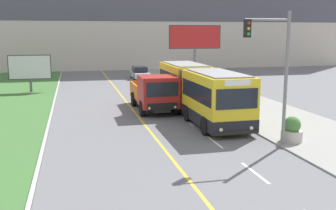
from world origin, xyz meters
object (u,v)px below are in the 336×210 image
object	(u,v)px
planter_round_third	(218,98)
planter_round_second	(247,112)
traffic_light_mast	(275,63)
city_bus	(199,91)
billboard_small	(30,68)
planter_round_far	(196,90)
car_distant	(140,73)
billboard_large	(195,39)
dump_truck	(156,94)
planter_round_near	(292,130)

from	to	relation	value
planter_round_third	planter_round_second	bearing A→B (deg)	-90.24
planter_round_second	planter_round_third	size ratio (longest dim) A/B	0.93
planter_round_second	traffic_light_mast	bearing A→B (deg)	-102.81
city_bus	planter_round_second	world-z (taller)	city_bus
billboard_small	planter_round_far	size ratio (longest dim) A/B	3.20
car_distant	billboard_large	distance (m)	8.98
dump_truck	planter_round_near	world-z (taller)	dump_truck
planter_round_third	planter_round_far	bearing A→B (deg)	91.72
billboard_small	planter_round_third	distance (m)	17.91
city_bus	planter_round_near	world-z (taller)	city_bus
city_bus	planter_round_third	world-z (taller)	city_bus
billboard_small	traffic_light_mast	bearing A→B (deg)	-58.60
car_distant	planter_round_third	world-z (taller)	car_distant
traffic_light_mast	planter_round_far	xyz separation A→B (m)	(1.10, 15.33, -3.46)
planter_round_near	planter_round_far	world-z (taller)	planter_round_near
planter_round_near	billboard_small	bearing A→B (deg)	124.47
car_distant	planter_round_third	xyz separation A→B (m)	(2.64, -19.19, -0.05)
city_bus	planter_round_far	distance (m)	7.91
billboard_small	planter_round_second	world-z (taller)	billboard_small
planter_round_far	planter_round_near	bearing A→B (deg)	-89.10
planter_round_third	car_distant	bearing A→B (deg)	97.82
car_distant	planter_round_far	world-z (taller)	car_distant
car_distant	billboard_large	size ratio (longest dim) A/B	0.70
planter_round_second	planter_round_third	distance (m)	4.97
planter_round_second	planter_round_third	bearing A→B (deg)	89.76
billboard_small	planter_round_near	world-z (taller)	billboard_small
planter_round_far	billboard_large	bearing A→B (deg)	73.47
traffic_light_mast	billboard_large	bearing A→B (deg)	81.61
billboard_large	planter_round_second	world-z (taller)	billboard_large
traffic_light_mast	billboard_small	xyz separation A→B (m)	(-12.93, 21.18, -1.80)
city_bus	traffic_light_mast	world-z (taller)	traffic_light_mast
dump_truck	car_distant	distance (m)	20.17
city_bus	billboard_small	world-z (taller)	billboard_small
car_distant	planter_round_third	size ratio (longest dim) A/B	3.41
billboard_small	planter_round_second	xyz separation A→B (m)	(14.15, -15.80, -1.66)
planter_round_second	city_bus	bearing A→B (deg)	134.14
planter_round_near	planter_round_second	xyz separation A→B (m)	(-0.11, 4.97, -0.04)
dump_truck	traffic_light_mast	xyz separation A→B (m)	(3.66, -9.51, 2.75)
planter_round_near	planter_round_second	world-z (taller)	planter_round_near
car_distant	planter_round_near	xyz separation A→B (m)	(2.72, -29.14, -0.05)
city_bus	planter_round_far	world-z (taller)	city_bus
dump_truck	planter_round_second	bearing A→B (deg)	-40.21
car_distant	billboard_large	bearing A→B (deg)	-53.11
billboard_large	planter_round_second	distance (m)	18.37
planter_round_second	car_distant	bearing A→B (deg)	96.18
city_bus	traffic_light_mast	size ratio (longest dim) A/B	1.97
billboard_small	planter_round_second	distance (m)	21.28
dump_truck	planter_round_far	size ratio (longest dim) A/B	5.59
traffic_light_mast	billboard_large	world-z (taller)	traffic_light_mast
car_distant	planter_round_third	bearing A→B (deg)	-82.18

